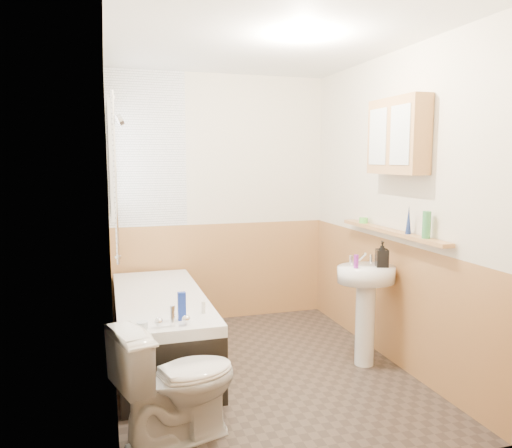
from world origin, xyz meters
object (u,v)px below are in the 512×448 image
Objects in this scene: bathtub at (161,327)px; pine_shelf at (390,232)px; sink at (366,295)px; medicine_cabinet at (397,136)px; toilet at (178,382)px.

pine_shelf is at bearing -17.39° from bathtub.
sink reaches higher than bathtub.
bathtub is at bearing 162.61° from pine_shelf.
pine_shelf is at bearing 73.63° from medicine_cabinet.
bathtub is at bearing 157.19° from sink.
pine_shelf is 0.75m from medicine_cabinet.
toilet is at bearing -159.83° from pine_shelf.
sink is (1.57, -0.55, 0.29)m from bathtub.
pine_shelf is 2.23× the size of medicine_cabinet.
pine_shelf is (0.20, -0.01, 0.51)m from sink.
bathtub is 1.69m from sink.
toilet reaches higher than bathtub.
sink is (1.60, 0.67, 0.22)m from toilet.
medicine_cabinet is (0.17, -0.10, 1.25)m from sink.
pine_shelf is (1.77, -0.55, 0.79)m from bathtub.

